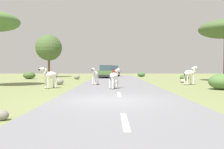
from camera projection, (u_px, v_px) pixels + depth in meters
name	position (u px, v px, depth m)	size (l,w,h in m)	color
ground_plane	(111.00, 101.00, 9.93)	(90.00, 90.00, 0.00)	olive
road	(120.00, 100.00, 9.93)	(6.00, 64.00, 0.05)	slate
lane_markings	(121.00, 103.00, 8.93)	(0.16, 56.00, 0.01)	silver
zebra_0	(95.00, 74.00, 18.44)	(0.59, 1.49, 1.42)	silver
zebra_1	(190.00, 73.00, 18.98)	(1.55, 1.09, 1.61)	silver
zebra_2	(114.00, 76.00, 15.02)	(0.91, 1.34, 1.38)	silver
zebra_3	(50.00, 75.00, 15.73)	(1.13, 1.41, 1.52)	silver
car_0	(113.00, 71.00, 37.39)	(2.19, 4.42, 1.74)	red
car_1	(106.00, 72.00, 31.49)	(2.13, 4.39, 1.74)	#476B38
tree_0	(49.00, 48.00, 34.32)	(3.92, 3.92, 6.42)	brown
bush_1	(185.00, 78.00, 25.70)	(1.06, 0.96, 0.64)	#425B2D
bush_2	(222.00, 82.00, 14.96)	(1.76, 1.59, 1.06)	#4C7038
bush_3	(141.00, 74.00, 35.83)	(1.22, 1.10, 0.73)	#386633
bush_4	(29.00, 75.00, 28.98)	(1.53, 1.38, 0.92)	#425B2D
rock_0	(2.00, 115.00, 6.23)	(0.39, 0.29, 0.30)	gray
rock_2	(183.00, 81.00, 21.62)	(0.48, 0.49, 0.36)	#A89E8C
rock_3	(77.00, 77.00, 28.01)	(0.72, 0.69, 0.56)	gray
rock_4	(59.00, 82.00, 19.17)	(0.71, 0.52, 0.52)	gray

